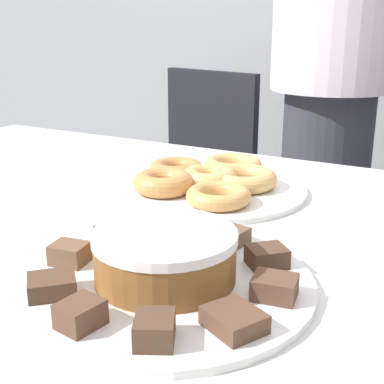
% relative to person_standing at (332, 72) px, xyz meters
% --- Properties ---
extents(table, '(1.83, 1.07, 0.75)m').
position_rel_person_standing_xyz_m(table, '(0.04, -0.94, -0.24)').
color(table, silver).
rests_on(table, ground_plane).
extents(person_standing, '(0.36, 0.36, 1.73)m').
position_rel_person_standing_xyz_m(person_standing, '(0.00, 0.00, 0.00)').
color(person_standing, '#383842').
rests_on(person_standing, ground_plane).
extents(office_chair_left, '(0.53, 0.53, 0.89)m').
position_rel_person_standing_xyz_m(office_chair_left, '(-0.49, -0.03, -0.49)').
color(office_chair_left, black).
rests_on(office_chair_left, ground_plane).
extents(plate_cake, '(0.36, 0.36, 0.01)m').
position_rel_person_standing_xyz_m(plate_cake, '(0.09, -1.09, -0.16)').
color(plate_cake, white).
rests_on(plate_cake, table).
extents(plate_donuts, '(0.37, 0.37, 0.01)m').
position_rel_person_standing_xyz_m(plate_donuts, '(-0.03, -0.73, -0.16)').
color(plate_donuts, white).
rests_on(plate_donuts, table).
extents(frosted_cake, '(0.17, 0.17, 0.06)m').
position_rel_person_standing_xyz_m(frosted_cake, '(0.09, -1.09, -0.13)').
color(frosted_cake, brown).
rests_on(frosted_cake, plate_cake).
extents(lamington_0, '(0.07, 0.07, 0.02)m').
position_rel_person_standing_xyz_m(lamington_0, '(-0.00, -1.19, -0.15)').
color(lamington_0, '#513828').
rests_on(lamington_0, plate_cake).
extents(lamington_1, '(0.04, 0.05, 0.03)m').
position_rel_person_standing_xyz_m(lamington_1, '(0.07, -1.23, -0.14)').
color(lamington_1, brown).
rests_on(lamington_1, plate_cake).
extents(lamington_2, '(0.06, 0.06, 0.03)m').
position_rel_person_standing_xyz_m(lamington_2, '(0.15, -1.21, -0.14)').
color(lamington_2, '#513828').
rests_on(lamington_2, plate_cake).
extents(lamington_3, '(0.07, 0.07, 0.02)m').
position_rel_person_standing_xyz_m(lamington_3, '(0.21, -1.15, -0.15)').
color(lamington_3, brown).
rests_on(lamington_3, plate_cake).
extents(lamington_4, '(0.06, 0.05, 0.03)m').
position_rel_person_standing_xyz_m(lamington_4, '(0.23, -1.07, -0.14)').
color(lamington_4, brown).
rests_on(lamington_4, plate_cake).
extents(lamington_5, '(0.06, 0.06, 0.03)m').
position_rel_person_standing_xyz_m(lamington_5, '(0.19, -1.00, -0.14)').
color(lamington_5, '#513828').
rests_on(lamington_5, plate_cake).
extents(lamington_6, '(0.05, 0.06, 0.02)m').
position_rel_person_standing_xyz_m(lamington_6, '(0.12, -0.96, -0.15)').
color(lamington_6, brown).
rests_on(lamington_6, plate_cake).
extents(lamington_7, '(0.06, 0.06, 0.03)m').
position_rel_person_standing_xyz_m(lamington_7, '(0.03, -0.97, -0.14)').
color(lamington_7, brown).
rests_on(lamington_7, plate_cake).
extents(lamington_8, '(0.07, 0.06, 0.02)m').
position_rel_person_standing_xyz_m(lamington_8, '(-0.03, -1.03, -0.15)').
color(lamington_8, brown).
rests_on(lamington_8, plate_cake).
extents(lamington_9, '(0.05, 0.04, 0.03)m').
position_rel_person_standing_xyz_m(lamington_9, '(-0.04, -1.12, -0.14)').
color(lamington_9, brown).
rests_on(lamington_9, plate_cake).
extents(donut_0, '(0.11, 0.11, 0.03)m').
position_rel_person_standing_xyz_m(donut_0, '(-0.03, -0.73, -0.14)').
color(donut_0, '#E5AD66').
rests_on(donut_0, plate_donuts).
extents(donut_1, '(0.11, 0.11, 0.04)m').
position_rel_person_standing_xyz_m(donut_1, '(-0.09, -0.80, -0.14)').
color(donut_1, '#D18E4C').
rests_on(donut_1, plate_donuts).
extents(donut_2, '(0.11, 0.11, 0.03)m').
position_rel_person_standing_xyz_m(donut_2, '(0.03, -0.81, -0.14)').
color(donut_2, tan).
rests_on(donut_2, plate_donuts).
extents(donut_3, '(0.13, 0.13, 0.03)m').
position_rel_person_standing_xyz_m(donut_3, '(0.03, -0.70, -0.14)').
color(donut_3, '#E5AD66').
rests_on(donut_3, plate_donuts).
extents(donut_4, '(0.12, 0.12, 0.03)m').
position_rel_person_standing_xyz_m(donut_4, '(-0.04, -0.61, -0.14)').
color(donut_4, '#E5AD66').
rests_on(donut_4, plate_donuts).
extents(donut_5, '(0.11, 0.11, 0.03)m').
position_rel_person_standing_xyz_m(donut_5, '(-0.12, -0.70, -0.14)').
color(donut_5, '#C68447').
rests_on(donut_5, plate_donuts).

